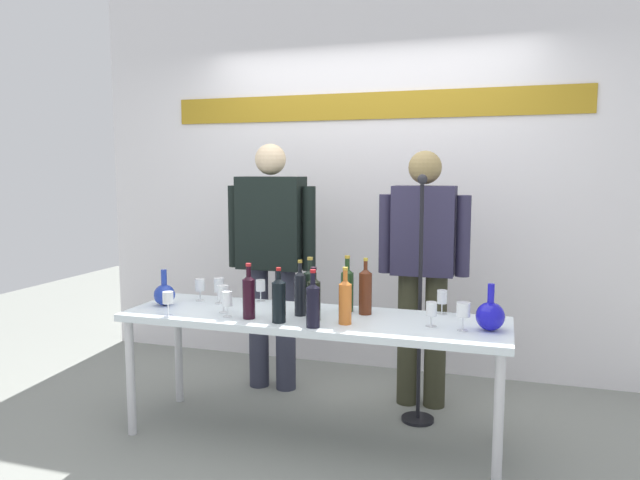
# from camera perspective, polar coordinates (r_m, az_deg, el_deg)

# --- Properties ---
(ground_plane) EXTENTS (10.00, 10.00, 0.00)m
(ground_plane) POSITION_cam_1_polar(r_m,az_deg,el_deg) (3.61, -0.75, -18.52)
(ground_plane) COLOR gray
(back_wall) EXTENTS (4.53, 0.11, 3.00)m
(back_wall) POSITION_cam_1_polar(r_m,az_deg,el_deg) (4.62, 4.69, 6.21)
(back_wall) COLOR white
(back_wall) RESTS_ON ground
(display_table) EXTENTS (2.17, 0.63, 0.72)m
(display_table) POSITION_cam_1_polar(r_m,az_deg,el_deg) (3.38, -0.77, -8.29)
(display_table) COLOR silver
(display_table) RESTS_ON ground
(decanter_blue_left) EXTENTS (0.13, 0.13, 0.22)m
(decanter_blue_left) POSITION_cam_1_polar(r_m,az_deg,el_deg) (3.73, -14.75, -5.05)
(decanter_blue_left) COLOR #20379E
(decanter_blue_left) RESTS_ON display_table
(decanter_blue_right) EXTENTS (0.15, 0.15, 0.24)m
(decanter_blue_right) POSITION_cam_1_polar(r_m,az_deg,el_deg) (3.17, 16.07, -7.00)
(decanter_blue_right) COLOR #1A17BF
(decanter_blue_right) RESTS_ON display_table
(presenter_left) EXTENTS (0.65, 0.22, 1.72)m
(presenter_left) POSITION_cam_1_polar(r_m,az_deg,el_deg) (4.14, -4.71, -0.86)
(presenter_left) COLOR #2D2F40
(presenter_left) RESTS_ON ground
(presenter_right) EXTENTS (0.58, 0.22, 1.67)m
(presenter_right) POSITION_cam_1_polar(r_m,az_deg,el_deg) (3.88, 9.90, -2.15)
(presenter_right) COLOR #333322
(presenter_right) RESTS_ON ground
(wine_bottle_0) EXTENTS (0.07, 0.07, 0.32)m
(wine_bottle_0) POSITION_cam_1_polar(r_m,az_deg,el_deg) (3.38, 4.39, -4.84)
(wine_bottle_0) COLOR #562512
(wine_bottle_0) RESTS_ON display_table
(wine_bottle_1) EXTENTS (0.07, 0.07, 0.31)m
(wine_bottle_1) POSITION_cam_1_polar(r_m,az_deg,el_deg) (3.30, -6.87, -5.29)
(wine_bottle_1) COLOR black
(wine_bottle_1) RESTS_ON display_table
(wine_bottle_2) EXTENTS (0.07, 0.07, 0.30)m
(wine_bottle_2) POSITION_cam_1_polar(r_m,az_deg,el_deg) (3.20, -3.99, -5.67)
(wine_bottle_2) COLOR black
(wine_bottle_2) RESTS_ON display_table
(wine_bottle_3) EXTENTS (0.07, 0.07, 0.31)m
(wine_bottle_3) POSITION_cam_1_polar(r_m,az_deg,el_deg) (3.17, 2.44, -5.81)
(wine_bottle_3) COLOR orange
(wine_bottle_3) RESTS_ON display_table
(wine_bottle_4) EXTENTS (0.07, 0.07, 0.31)m
(wine_bottle_4) POSITION_cam_1_polar(r_m,az_deg,el_deg) (3.10, -0.68, -6.10)
(wine_bottle_4) COLOR black
(wine_bottle_4) RESTS_ON display_table
(wine_bottle_5) EXTENTS (0.07, 0.07, 0.32)m
(wine_bottle_5) POSITION_cam_1_polar(r_m,az_deg,el_deg) (3.42, -0.96, -4.73)
(wine_bottle_5) COLOR #1D2B21
(wine_bottle_5) RESTS_ON display_table
(wine_bottle_6) EXTENTS (0.07, 0.07, 0.33)m
(wine_bottle_6) POSITION_cam_1_polar(r_m,az_deg,el_deg) (3.45, 2.63, -4.63)
(wine_bottle_6) COLOR #21421F
(wine_bottle_6) RESTS_ON display_table
(wine_bottle_7) EXTENTS (0.07, 0.07, 0.29)m
(wine_bottle_7) POSITION_cam_1_polar(r_m,az_deg,el_deg) (3.24, -0.61, -5.52)
(wine_bottle_7) COLOR black
(wine_bottle_7) RESTS_ON display_table
(wine_bottle_8) EXTENTS (0.06, 0.06, 0.32)m
(wine_bottle_8) POSITION_cam_1_polar(r_m,az_deg,el_deg) (3.35, -1.92, -5.02)
(wine_bottle_8) COLOR black
(wine_bottle_8) RESTS_ON display_table
(wine_glass_left_0) EXTENTS (0.06, 0.06, 0.16)m
(wine_glass_left_0) POSITION_cam_1_polar(r_m,az_deg,el_deg) (3.70, -9.70, -4.34)
(wine_glass_left_0) COLOR white
(wine_glass_left_0) RESTS_ON display_table
(wine_glass_left_1) EXTENTS (0.06, 0.06, 0.14)m
(wine_glass_left_1) POSITION_cam_1_polar(r_m,az_deg,el_deg) (3.73, -5.75, -4.43)
(wine_glass_left_1) COLOR white
(wine_glass_left_1) RESTS_ON display_table
(wine_glass_left_2) EXTENTS (0.07, 0.07, 0.16)m
(wine_glass_left_2) POSITION_cam_1_polar(r_m,az_deg,el_deg) (3.46, -9.30, -5.05)
(wine_glass_left_2) COLOR white
(wine_glass_left_2) RESTS_ON display_table
(wine_glass_left_3) EXTENTS (0.06, 0.06, 0.14)m
(wine_glass_left_3) POSITION_cam_1_polar(r_m,az_deg,el_deg) (3.44, -14.43, -5.46)
(wine_glass_left_3) COLOR white
(wine_glass_left_3) RESTS_ON display_table
(wine_glass_left_4) EXTENTS (0.06, 0.06, 0.14)m
(wine_glass_left_4) POSITION_cam_1_polar(r_m,az_deg,el_deg) (3.36, -8.94, -5.67)
(wine_glass_left_4) COLOR white
(wine_glass_left_4) RESTS_ON display_table
(wine_glass_left_5) EXTENTS (0.06, 0.06, 0.14)m
(wine_glass_left_5) POSITION_cam_1_polar(r_m,az_deg,el_deg) (3.80, -11.48, -4.32)
(wine_glass_left_5) COLOR white
(wine_glass_left_5) RESTS_ON display_table
(wine_glass_right_0) EXTENTS (0.06, 0.06, 0.13)m
(wine_glass_right_0) POSITION_cam_1_polar(r_m,az_deg,el_deg) (3.17, 10.68, -6.60)
(wine_glass_right_0) COLOR white
(wine_glass_right_0) RESTS_ON display_table
(wine_glass_right_1) EXTENTS (0.07, 0.07, 0.15)m
(wine_glass_right_1) POSITION_cam_1_polar(r_m,az_deg,el_deg) (3.12, 13.63, -6.58)
(wine_glass_right_1) COLOR white
(wine_glass_right_1) RESTS_ON display_table
(wine_glass_right_2) EXTENTS (0.06, 0.06, 0.14)m
(wine_glass_right_2) POSITION_cam_1_polar(r_m,az_deg,el_deg) (3.45, 11.67, -5.45)
(wine_glass_right_2) COLOR white
(wine_glass_right_2) RESTS_ON display_table
(microphone_stand) EXTENTS (0.20, 0.20, 1.52)m
(microphone_stand) POSITION_cam_1_polar(r_m,az_deg,el_deg) (3.71, 9.53, -9.55)
(microphone_stand) COLOR black
(microphone_stand) RESTS_ON ground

